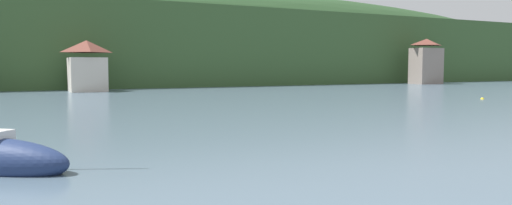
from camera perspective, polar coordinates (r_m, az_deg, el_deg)
The scene contains 4 objects.
wooded_hillside at distance 119.33m, azimuth -8.06°, elevation 5.42°, with size 352.00×61.16×37.48m.
shore_building_central at distance 72.45m, azimuth -19.46°, elevation 4.05°, with size 5.14×5.52×7.25m.
shore_building_eastcentral at distance 103.35m, azimuth 19.59°, elevation 4.56°, with size 6.24×3.97×9.14m.
mooring_buoy_near at distance 57.51m, azimuth 25.33°, elevation 0.35°, with size 0.38×0.38×0.38m, color yellow.
Camera 1 is at (-9.60, 17.45, 3.56)m, focal length 33.60 mm.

